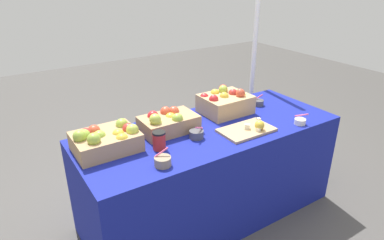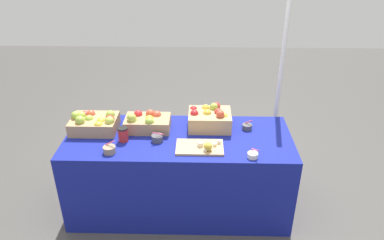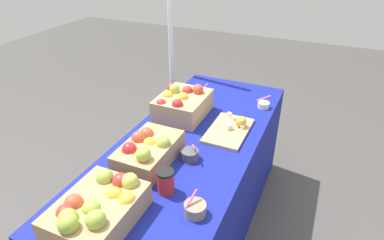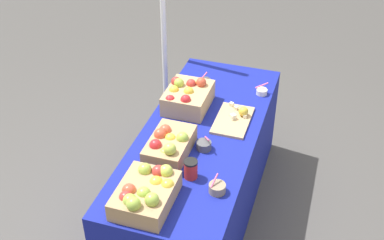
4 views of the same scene
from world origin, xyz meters
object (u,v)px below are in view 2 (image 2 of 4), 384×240
Objects in this scene: coffee_cup at (123,134)px; sample_bowl_mid at (253,155)px; apple_crate_left at (94,122)px; tent_pole at (280,80)px; sample_bowl_far at (157,138)px; sample_bowl_extra at (109,149)px; apple_crate_right at (210,118)px; cutting_board_front at (201,147)px; apple_crate_middle at (147,122)px; sample_bowl_near at (247,127)px.

sample_bowl_mid is at bearing -12.18° from coffee_cup.
apple_crate_left is 1.37m from sample_bowl_mid.
sample_bowl_far is at bearing -148.52° from tent_pole.
sample_bowl_extra is 0.87× the size of coffee_cup.
apple_crate_right is at bearing 4.69° from apple_crate_left.
cutting_board_front is (-0.07, -0.36, -0.07)m from apple_crate_right.
coffee_cup is (-0.17, -0.20, -0.01)m from apple_crate_middle.
sample_bowl_far reaches higher than cutting_board_front.
sample_bowl_far is at bearing -16.82° from apple_crate_left.
tent_pole is (1.21, 0.48, 0.21)m from apple_crate_middle.
sample_bowl_extra is (-1.11, 0.04, 0.01)m from sample_bowl_mid.
sample_bowl_mid is (0.32, -0.47, -0.06)m from apple_crate_right.
cutting_board_front is at bearing 164.07° from sample_bowl_mid.
coffee_cup is at bearing 67.75° from sample_bowl_extra.
cutting_board_front is at bearing -17.00° from apple_crate_left.
cutting_board_front is at bearing -133.21° from tent_pole.
apple_crate_right is (0.54, 0.05, 0.01)m from apple_crate_middle.
tent_pole reaches higher than apple_crate_left.
apple_crate_left is 1.01× the size of apple_crate_middle.
apple_crate_right reaches higher than sample_bowl_near.
sample_bowl_near is (1.32, 0.05, -0.05)m from apple_crate_left.
apple_crate_left is 1.32m from sample_bowl_near.
coffee_cup is at bearing -160.54° from apple_crate_right.
apple_crate_middle is 0.45m from sample_bowl_extra.
apple_crate_left is 3.75× the size of sample_bowl_far.
apple_crate_middle is at bearing 3.43° from apple_crate_left.
apple_crate_middle is 3.71× the size of sample_bowl_far.
sample_bowl_near is at bearing 2.07° from apple_crate_left.
apple_crate_left is 0.96m from cutting_board_front.
apple_crate_left is at bearing -175.31° from apple_crate_right.
sample_bowl_near is 0.88× the size of sample_bowl_extra.
apple_crate_middle is at bearing 57.44° from sample_bowl_extra.
apple_crate_right is 3.53× the size of sample_bowl_far.
apple_crate_left is 1.00m from apple_crate_right.
sample_bowl_mid is 0.79m from sample_bowl_far.
sample_bowl_extra is 0.20m from coffee_cup.
apple_crate_middle reaches higher than coffee_cup.
tent_pole reaches higher than apple_crate_middle.
cutting_board_front is (0.92, -0.28, -0.06)m from apple_crate_left.
tent_pole is (1.66, 0.50, 0.20)m from apple_crate_left.
apple_crate_left is 0.41m from sample_bowl_extra.
tent_pole is at bearing 68.96° from sample_bowl_mid.
apple_crate_left reaches higher than coffee_cup.
coffee_cup reaches higher than sample_bowl_far.
apple_crate_middle reaches higher than cutting_board_front.
cutting_board_front is at bearing -17.27° from sample_bowl_far.
sample_bowl_far is (-0.76, -0.22, 0.00)m from sample_bowl_near.
apple_crate_right is at bearing -147.59° from tent_pole.
sample_bowl_far is (-0.36, 0.11, 0.01)m from cutting_board_front.
tent_pole is at bearing 46.79° from cutting_board_front.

